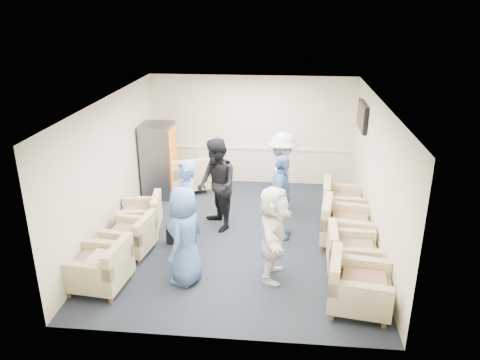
# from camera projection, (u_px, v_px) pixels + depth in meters

# --- Properties ---
(floor) EXTENTS (6.00, 6.00, 0.00)m
(floor) POSITION_uv_depth(u_px,v_px,m) (240.00, 236.00, 9.25)
(floor) COLOR black
(floor) RESTS_ON ground
(ceiling) EXTENTS (6.00, 6.00, 0.00)m
(ceiling) POSITION_uv_depth(u_px,v_px,m) (240.00, 101.00, 8.27)
(ceiling) COLOR white
(ceiling) RESTS_ON back_wall
(back_wall) EXTENTS (5.00, 0.02, 2.70)m
(back_wall) POSITION_uv_depth(u_px,v_px,m) (252.00, 131.00, 11.55)
(back_wall) COLOR beige
(back_wall) RESTS_ON floor
(front_wall) EXTENTS (5.00, 0.02, 2.70)m
(front_wall) POSITION_uv_depth(u_px,v_px,m) (218.00, 253.00, 5.98)
(front_wall) COLOR beige
(front_wall) RESTS_ON floor
(left_wall) EXTENTS (0.02, 6.00, 2.70)m
(left_wall) POSITION_uv_depth(u_px,v_px,m) (111.00, 168.00, 8.99)
(left_wall) COLOR beige
(left_wall) RESTS_ON floor
(right_wall) EXTENTS (0.02, 6.00, 2.70)m
(right_wall) POSITION_uv_depth(u_px,v_px,m) (376.00, 177.00, 8.53)
(right_wall) COLOR beige
(right_wall) RESTS_ON floor
(chair_rail) EXTENTS (4.98, 0.04, 0.06)m
(chair_rail) POSITION_uv_depth(u_px,v_px,m) (252.00, 148.00, 11.69)
(chair_rail) COLOR silver
(chair_rail) RESTS_ON back_wall
(tv) EXTENTS (0.10, 1.00, 0.58)m
(tv) POSITION_uv_depth(u_px,v_px,m) (362.00, 116.00, 9.96)
(tv) COLOR black
(tv) RESTS_ON right_wall
(armchair_left_near) EXTENTS (0.96, 0.96, 0.70)m
(armchair_left_near) POSITION_uv_depth(u_px,v_px,m) (102.00, 269.00, 7.48)
(armchair_left_near) COLOR tan
(armchair_left_near) RESTS_ON floor
(armchair_left_mid) EXTENTS (0.91, 0.91, 0.64)m
(armchair_left_mid) POSITION_uv_depth(u_px,v_px,m) (132.00, 237.00, 8.53)
(armchair_left_mid) COLOR tan
(armchair_left_mid) RESTS_ON floor
(armchair_left_far) EXTENTS (0.90, 0.90, 0.63)m
(armchair_left_far) POSITION_uv_depth(u_px,v_px,m) (143.00, 216.00, 9.38)
(armchair_left_far) COLOR tan
(armchair_left_far) RESTS_ON floor
(armchair_right_near) EXTENTS (1.03, 1.03, 0.72)m
(armchair_right_near) POSITION_uv_depth(u_px,v_px,m) (355.00, 288.00, 6.97)
(armchair_right_near) COLOR tan
(armchair_right_near) RESTS_ON floor
(armchair_right_midnear) EXTENTS (0.87, 0.87, 0.67)m
(armchair_right_midnear) POSITION_uv_depth(u_px,v_px,m) (349.00, 253.00, 7.97)
(armchair_right_midnear) COLOR tan
(armchair_right_midnear) RESTS_ON floor
(armchair_right_midfar) EXTENTS (1.05, 1.05, 0.74)m
(armchair_right_midfar) POSITION_uv_depth(u_px,v_px,m) (343.00, 226.00, 8.84)
(armchair_right_midfar) COLOR tan
(armchair_right_midfar) RESTS_ON floor
(armchair_right_far) EXTENTS (0.96, 0.96, 0.70)m
(armchair_right_far) POSITION_uv_depth(u_px,v_px,m) (340.00, 203.00, 9.87)
(armchair_right_far) COLOR tan
(armchair_right_far) RESTS_ON floor
(armchair_corner) EXTENTS (1.24, 1.24, 0.76)m
(armchair_corner) POSITION_uv_depth(u_px,v_px,m) (189.00, 176.00, 11.33)
(armchair_corner) COLOR tan
(armchair_corner) RESTS_ON floor
(vending_machine) EXTENTS (0.70, 0.82, 1.73)m
(vending_machine) POSITION_uv_depth(u_px,v_px,m) (159.00, 160.00, 10.93)
(vending_machine) COLOR #505058
(vending_machine) RESTS_ON floor
(backpack) EXTENTS (0.30, 0.24, 0.47)m
(backpack) POSITION_uv_depth(u_px,v_px,m) (175.00, 231.00, 8.91)
(backpack) COLOR black
(backpack) RESTS_ON floor
(pillow) EXTENTS (0.36, 0.46, 0.12)m
(pillow) POSITION_uv_depth(u_px,v_px,m) (100.00, 259.00, 7.42)
(pillow) COLOR beige
(pillow) RESTS_ON armchair_left_near
(person_front_left) EXTENTS (0.67, 0.89, 1.66)m
(person_front_left) POSITION_uv_depth(u_px,v_px,m) (185.00, 236.00, 7.50)
(person_front_left) COLOR #42609E
(person_front_left) RESTS_ON floor
(person_mid_left) EXTENTS (0.62, 0.77, 1.83)m
(person_mid_left) POSITION_uv_depth(u_px,v_px,m) (187.00, 210.00, 8.21)
(person_mid_left) COLOR #42609E
(person_mid_left) RESTS_ON floor
(person_back_left) EXTENTS (1.07, 1.15, 1.88)m
(person_back_left) POSITION_uv_depth(u_px,v_px,m) (217.00, 185.00, 9.26)
(person_back_left) COLOR black
(person_back_left) RESTS_ON floor
(person_back_right) EXTENTS (0.69, 1.17, 1.80)m
(person_back_right) POSITION_uv_depth(u_px,v_px,m) (282.00, 174.00, 9.96)
(person_back_right) COLOR silver
(person_back_right) RESTS_ON floor
(person_mid_right) EXTENTS (0.55, 1.03, 1.68)m
(person_mid_right) POSITION_uv_depth(u_px,v_px,m) (281.00, 197.00, 8.94)
(person_mid_right) COLOR #42609E
(person_mid_right) RESTS_ON floor
(person_front_right) EXTENTS (0.62, 1.56, 1.64)m
(person_front_right) POSITION_uv_depth(u_px,v_px,m) (273.00, 233.00, 7.60)
(person_front_right) COLOR white
(person_front_right) RESTS_ON floor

